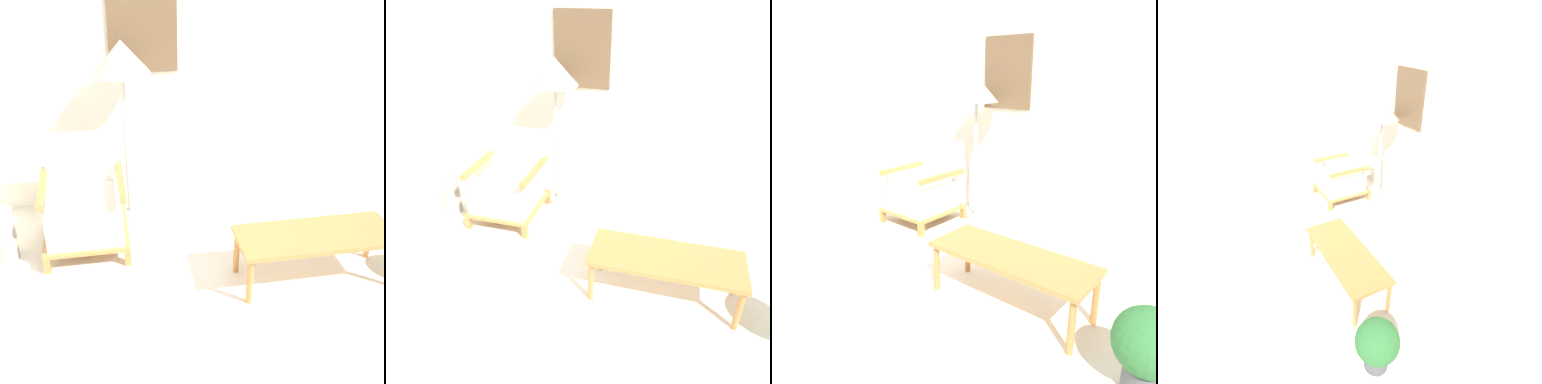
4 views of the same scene
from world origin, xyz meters
TOP-DOWN VIEW (x-y plane):
  - wall_back at (-0.00, 2.41)m, footprint 8.00×0.09m
  - armchair at (-0.93, 1.70)m, footprint 0.65×0.70m
  - floor_lamp at (-0.55, 2.11)m, footprint 0.45×0.45m
  - coffee_table at (0.68, 0.93)m, footprint 1.13×0.44m
  - vase at (-1.53, 1.59)m, footprint 0.16×0.16m

SIDE VIEW (x-z plane):
  - vase at x=-1.53m, z-range 0.00..0.44m
  - armchair at x=-0.93m, z-range -0.09..0.75m
  - coffee_table at x=0.68m, z-range 0.15..0.54m
  - floor_lamp at x=-0.55m, z-range 0.58..2.10m
  - wall_back at x=0.00m, z-range 0.00..2.70m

